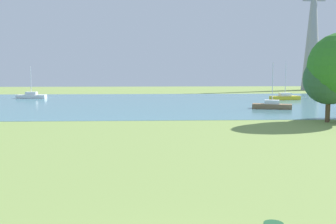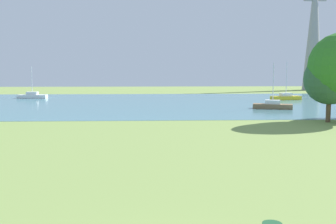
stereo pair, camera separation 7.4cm
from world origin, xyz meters
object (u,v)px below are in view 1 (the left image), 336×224
object	(u,v)px
sailboat_brown	(272,105)
tree_east_near	(329,79)
sailboat_yellow	(285,97)
sailboat_blue	(334,95)
sailboat_white	(31,96)
electricity_pylon	(313,26)

from	to	relation	value
sailboat_brown	tree_east_near	world-z (taller)	tree_east_near
sailboat_yellow	sailboat_blue	world-z (taller)	sailboat_blue
tree_east_near	sailboat_brown	bearing A→B (deg)	96.81
sailboat_brown	sailboat_blue	bearing A→B (deg)	47.72
sailboat_yellow	sailboat_white	bearing A→B (deg)	173.17
sailboat_white	tree_east_near	xyz separation A→B (m)	(36.66, -31.39, 3.62)
sailboat_yellow	tree_east_near	distance (m)	27.11
sailboat_yellow	sailboat_blue	size ratio (longest dim) A/B	0.85
sailboat_yellow	electricity_pylon	distance (m)	35.30
tree_east_near	sailboat_white	bearing A→B (deg)	139.43
electricity_pylon	sailboat_blue	bearing A→B (deg)	-103.07
sailboat_blue	tree_east_near	size ratio (longest dim) A/B	1.11
sailboat_white	sailboat_blue	distance (m)	51.83
sailboat_blue	sailboat_brown	bearing A→B (deg)	-132.28
electricity_pylon	sailboat_yellow	bearing A→B (deg)	-119.12
sailboat_blue	electricity_pylon	size ratio (longest dim) A/B	0.25
tree_east_near	sailboat_blue	bearing A→B (deg)	63.77
sailboat_white	tree_east_near	distance (m)	48.40
sailboat_white	sailboat_yellow	size ratio (longest dim) A/B	0.87
sailboat_brown	electricity_pylon	bearing A→B (deg)	62.26
tree_east_near	electricity_pylon	world-z (taller)	electricity_pylon
sailboat_brown	sailboat_white	xyz separation A→B (m)	(-35.17, 18.93, -0.00)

